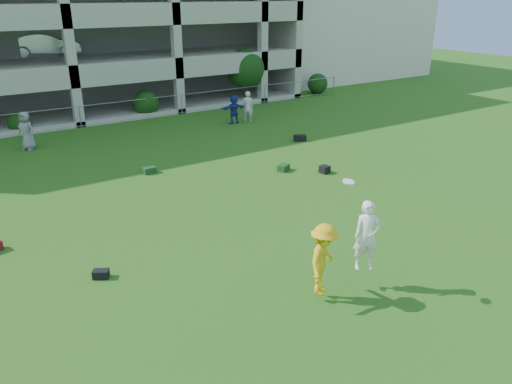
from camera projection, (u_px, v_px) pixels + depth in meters
ground at (291, 290)px, 12.28m from camera, size 100.00×100.00×0.00m
stucco_building at (312, 15)px, 43.84m from camera, size 16.00×14.00×10.00m
bystander_c at (26, 131)px, 22.99m from camera, size 0.98×1.04×1.79m
bystander_d at (234, 109)px, 27.62m from camera, size 1.49×0.54×1.59m
bystander_e at (248, 107)px, 27.98m from camera, size 0.75×0.70×1.72m
bag_black_b at (101, 274)px, 12.78m from camera, size 0.47×0.41×0.22m
bag_green_c at (284, 168)px, 20.48m from camera, size 0.60×0.53×0.26m
crate_d at (325, 169)px, 20.21m from camera, size 0.39×0.39×0.30m
bag_black_e at (300, 138)px, 24.56m from camera, size 0.67×0.55×0.30m
bag_green_g at (150, 170)px, 20.19m from camera, size 0.51×0.32×0.25m
frisbee_contest at (335, 253)px, 11.62m from camera, size 2.24×1.17×2.74m
parking_garage at (32, 6)px, 31.59m from camera, size 30.00×14.00×12.00m
fence at (80, 116)px, 26.84m from camera, size 36.06×0.06×1.20m
shrub_row at (154, 89)px, 29.37m from camera, size 34.38×2.52×3.50m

